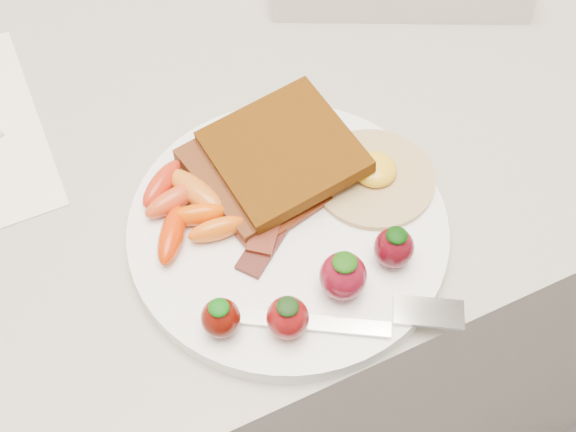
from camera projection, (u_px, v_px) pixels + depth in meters
name	position (u px, v px, depth m)	size (l,w,h in m)	color
counter	(231.00, 315.00, 1.07)	(2.00, 0.60, 0.90)	gray
plate	(288.00, 228.00, 0.61)	(0.27, 0.27, 0.02)	white
toast_lower	(262.00, 166.00, 0.63)	(0.11, 0.11, 0.01)	#482612
toast_upper	(283.00, 152.00, 0.62)	(0.11, 0.11, 0.01)	#3D2303
fried_egg	(374.00, 176.00, 0.63)	(0.14, 0.14, 0.02)	#CAB693
bacon_strips	(276.00, 220.00, 0.60)	(0.10, 0.09, 0.01)	black
baby_carrots	(185.00, 207.00, 0.60)	(0.08, 0.11, 0.02)	#C83F19
strawberries	(320.00, 286.00, 0.55)	(0.18, 0.05, 0.05)	#4E0A03
fork	(362.00, 318.00, 0.55)	(0.18, 0.10, 0.00)	silver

